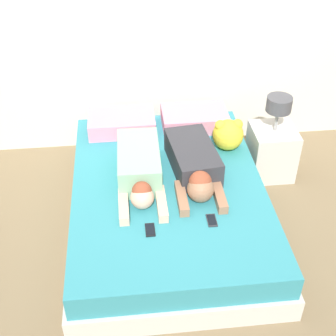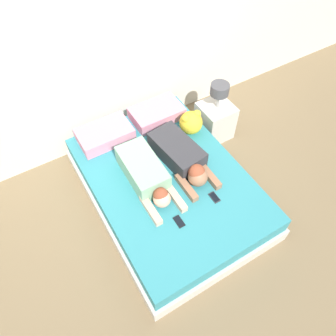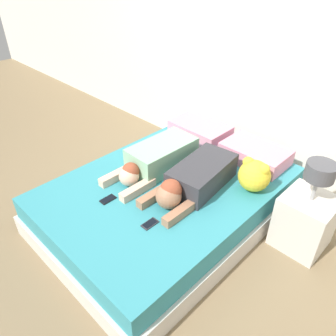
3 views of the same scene
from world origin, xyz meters
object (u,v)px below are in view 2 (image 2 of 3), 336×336
at_px(person_left, 146,175).
at_px(cell_phone_left, 179,222).
at_px(person_right, 182,157).
at_px(pillow_head_left, 105,134).
at_px(plush_toy, 191,122).
at_px(bed, 168,187).
at_px(pillow_head_right, 157,113).
at_px(cell_phone_right, 214,197).
at_px(nightstand, 215,119).

height_order(person_left, cell_phone_left, person_left).
relative_size(person_right, cell_phone_left, 7.22).
distance_m(pillow_head_left, plush_toy, 0.97).
distance_m(bed, pillow_head_right, 0.92).
relative_size(bed, cell_phone_right, 16.90).
distance_m(person_left, plush_toy, 0.85).
relative_size(cell_phone_right, nightstand, 0.16).
distance_m(bed, person_left, 0.38).
bearing_deg(bed, plush_toy, 37.69).
distance_m(cell_phone_left, plush_toy, 1.19).
distance_m(person_right, plush_toy, 0.49).
height_order(cell_phone_right, plush_toy, plush_toy).
distance_m(cell_phone_right, plush_toy, 0.94).
bearing_deg(person_left, pillow_head_right, 53.89).
height_order(pillow_head_left, cell_phone_left, pillow_head_left).
bearing_deg(person_left, person_right, 1.38).
xyz_separation_m(bed, person_left, (-0.21, 0.07, 0.31)).
xyz_separation_m(cell_phone_left, nightstand, (1.18, 1.04, -0.12)).
bearing_deg(pillow_head_left, pillow_head_right, 0.00).
bearing_deg(bed, cell_phone_right, -59.95).
bearing_deg(bed, pillow_head_right, 67.81).
bearing_deg(person_left, cell_phone_left, -86.37).
bearing_deg(pillow_head_right, pillow_head_left, 180.00).
height_order(pillow_head_left, plush_toy, plush_toy).
relative_size(cell_phone_right, plush_toy, 0.46).
bearing_deg(pillow_head_right, cell_phone_right, -93.19).
distance_m(person_left, person_right, 0.43).
bearing_deg(cell_phone_right, pillow_head_left, 115.12).
relative_size(cell_phone_left, cell_phone_right, 1.00).
xyz_separation_m(cell_phone_right, nightstand, (0.74, 0.99, -0.12)).
xyz_separation_m(pillow_head_left, pillow_head_right, (0.66, 0.00, 0.00)).
xyz_separation_m(pillow_head_left, nightstand, (1.33, -0.28, -0.19)).
distance_m(bed, nightstand, 1.14).
bearing_deg(person_left, nightstand, 21.15).
height_order(cell_phone_left, cell_phone_right, same).
distance_m(pillow_head_left, person_left, 0.76).
bearing_deg(cell_phone_left, nightstand, 41.26).
height_order(person_right, plush_toy, plush_toy).
height_order(bed, cell_phone_right, cell_phone_right).
relative_size(pillow_head_left, person_left, 0.66).
bearing_deg(pillow_head_right, person_left, -126.11).
height_order(pillow_head_right, cell_phone_right, pillow_head_right).
distance_m(cell_phone_right, nightstand, 1.24).
relative_size(pillow_head_left, plush_toy, 2.14).
height_order(cell_phone_right, nightstand, nightstand).
bearing_deg(cell_phone_right, nightstand, 53.15).
bearing_deg(nightstand, cell_phone_right, -126.85).
xyz_separation_m(cell_phone_left, cell_phone_right, (0.44, 0.05, 0.00)).
height_order(person_right, cell_phone_right, person_right).
bearing_deg(person_left, pillow_head_left, 98.96).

